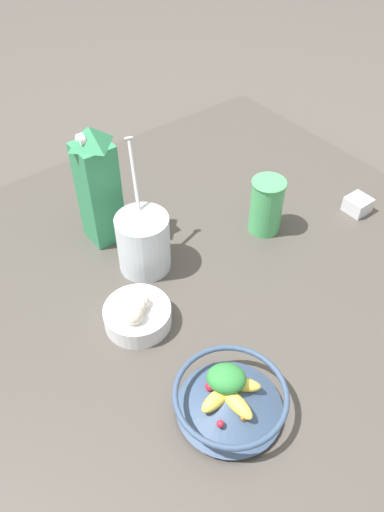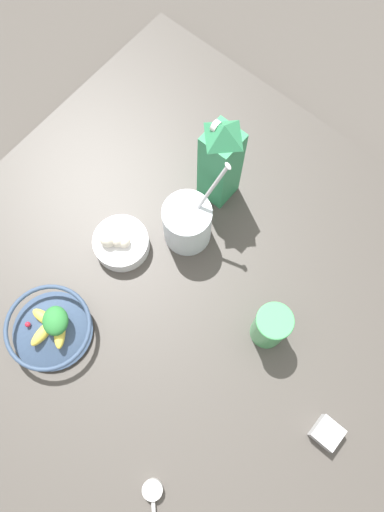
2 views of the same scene
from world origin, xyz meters
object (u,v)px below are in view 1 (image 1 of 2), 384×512
at_px(yogurt_tub, 143,240).
at_px(spice_jar, 358,205).
at_px(drinking_cup, 266,205).
at_px(milk_carton, 98,185).
at_px(fruit_bowl, 230,398).
at_px(garlic_bowl, 138,315).

height_order(yogurt_tub, spice_jar, yogurt_tub).
bearing_deg(drinking_cup, milk_carton, -123.75).
bearing_deg(fruit_bowl, spice_jar, 109.85).
bearing_deg(garlic_bowl, drinking_cup, 98.44).
height_order(milk_carton, drinking_cup, milk_carton).
height_order(spice_jar, garlic_bowl, garlic_bowl).
xyz_separation_m(milk_carton, yogurt_tub, (0.14, 0.02, -0.07)).
bearing_deg(spice_jar, drinking_cup, -111.98).
relative_size(milk_carton, drinking_cup, 2.09).
distance_m(fruit_bowl, yogurt_tub, 0.38).
distance_m(fruit_bowl, milk_carton, 0.53).
xyz_separation_m(milk_carton, garlic_bowl, (0.26, -0.08, -0.12)).
bearing_deg(yogurt_tub, fruit_bowl, -12.03).
height_order(milk_carton, spice_jar, milk_carton).
height_order(yogurt_tub, garlic_bowl, yogurt_tub).
bearing_deg(garlic_bowl, spice_jar, 86.90).
xyz_separation_m(fruit_bowl, garlic_bowl, (-0.25, -0.02, -0.01)).
relative_size(milk_carton, spice_jar, 5.25).
distance_m(yogurt_tub, drinking_cup, 0.30).
distance_m(drinking_cup, garlic_bowl, 0.40).
relative_size(fruit_bowl, garlic_bowl, 1.46).
bearing_deg(drinking_cup, garlic_bowl, -81.56).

